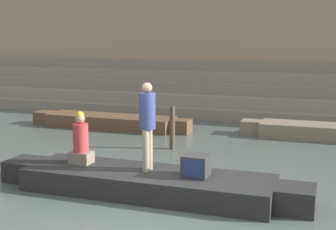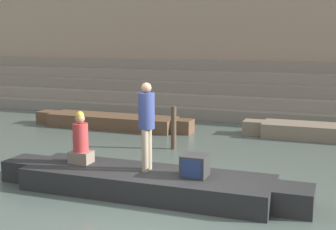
{
  "view_description": "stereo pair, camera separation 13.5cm",
  "coord_description": "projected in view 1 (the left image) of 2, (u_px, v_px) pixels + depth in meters",
  "views": [
    {
      "loc": [
        2.54,
        -7.29,
        2.93
      ],
      "look_at": [
        -0.71,
        1.82,
        1.33
      ],
      "focal_mm": 50.0,
      "sensor_mm": 36.0,
      "label": 1
    },
    {
      "loc": [
        2.67,
        -7.25,
        2.93
      ],
      "look_at": [
        -0.71,
        1.82,
        1.33
      ],
      "focal_mm": 50.0,
      "sensor_mm": 36.0,
      "label": 2
    }
  ],
  "objects": [
    {
      "name": "ground_plane",
      "position": [
        171.0,
        209.0,
        8.1
      ],
      "size": [
        120.0,
        120.0,
        0.0
      ],
      "primitive_type": "plane",
      "color": "#47544C"
    },
    {
      "name": "ghat_steps",
      "position": [
        262.0,
        97.0,
        17.57
      ],
      "size": [
        36.0,
        2.75,
        2.03
      ],
      "color": "gray",
      "rests_on": "ground"
    },
    {
      "name": "back_wall",
      "position": [
        270.0,
        26.0,
        18.63
      ],
      "size": [
        34.2,
        1.28,
        6.87
      ],
      "color": "tan",
      "rests_on": "ground"
    },
    {
      "name": "rowboat_main",
      "position": [
        147.0,
        182.0,
        8.87
      ],
      "size": [
        6.13,
        1.49,
        0.43
      ],
      "rotation": [
        0.0,
        0.0,
        -0.04
      ],
      "color": "black",
      "rests_on": "ground"
    },
    {
      "name": "person_standing",
      "position": [
        147.0,
        120.0,
        8.76
      ],
      "size": [
        0.31,
        0.31,
        1.68
      ],
      "rotation": [
        0.0,
        0.0,
        -0.23
      ],
      "color": "gray",
      "rests_on": "rowboat_main"
    },
    {
      "name": "person_rowing",
      "position": [
        81.0,
        142.0,
        9.37
      ],
      "size": [
        0.43,
        0.34,
        1.06
      ],
      "rotation": [
        0.0,
        0.0,
        0.08
      ],
      "color": "#756656",
      "rests_on": "rowboat_main"
    },
    {
      "name": "tv_set",
      "position": [
        196.0,
        166.0,
        8.5
      ],
      "size": [
        0.46,
        0.46,
        0.4
      ],
      "rotation": [
        0.0,
        0.0,
        0.12
      ],
      "color": "#2D2D2D",
      "rests_on": "rowboat_main"
    },
    {
      "name": "moored_boat_shore",
      "position": [
        109.0,
        121.0,
        15.32
      ],
      "size": [
        5.51,
        1.11,
        0.43
      ],
      "rotation": [
        0.0,
        0.0,
        0.04
      ],
      "color": "brown",
      "rests_on": "ground"
    },
    {
      "name": "moored_boat_distant",
      "position": [
        336.0,
        132.0,
        13.57
      ],
      "size": [
        5.52,
        1.11,
        0.43
      ],
      "rotation": [
        0.0,
        0.0,
        0.09
      ],
      "color": "#756651",
      "rests_on": "ground"
    },
    {
      "name": "mooring_post",
      "position": [
        172.0,
        128.0,
        12.39
      ],
      "size": [
        0.14,
        0.14,
        1.15
      ],
      "primitive_type": "cylinder",
      "color": "#473828",
      "rests_on": "ground"
    }
  ]
}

